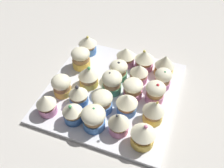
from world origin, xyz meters
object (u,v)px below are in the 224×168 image
(cupcake_3, at_px, (163,78))
(cupcake_10, at_px, (94,118))
(cupcake_2, at_px, (155,92))
(cupcake_8, at_px, (139,73))
(baking_tray, at_px, (112,92))
(cupcake_16, at_px, (78,94))
(cupcake_4, at_px, (165,65))
(cupcake_6, at_px, (127,103))
(cupcake_12, at_px, (111,82))
(cupcake_7, at_px, (133,88))
(cupcake_18, at_px, (46,104))
(cupcake_11, at_px, (101,101))
(cupcake_15, at_px, (73,112))
(cupcake_5, at_px, (119,122))
(cupcake_17, at_px, (88,76))
(cupcake_19, at_px, (62,85))
(cupcake_14, at_px, (126,56))
(cupcake_1, at_px, (154,111))
(cupcake_9, at_px, (145,60))
(cupcake_0, at_px, (143,135))
(cupcake_21, at_px, (88,44))
(cupcake_20, at_px, (81,58))
(cupcake_13, at_px, (118,70))

(cupcake_3, relative_size, cupcake_10, 0.97)
(cupcake_2, xyz_separation_m, cupcake_8, (0.06, 0.07, -0.00))
(baking_tray, height_order, cupcake_16, cupcake_16)
(baking_tray, distance_m, cupcake_4, 0.19)
(cupcake_6, relative_size, cupcake_12, 0.92)
(cupcake_7, xyz_separation_m, cupcake_18, (-0.14, 0.21, 0.00))
(cupcake_7, bearing_deg, cupcake_4, -27.05)
(cupcake_11, height_order, cupcake_15, cupcake_15)
(cupcake_4, distance_m, cupcake_5, 0.27)
(cupcake_17, bearing_deg, cupcake_19, 135.23)
(cupcake_11, height_order, cupcake_14, same)
(cupcake_10, relative_size, cupcake_11, 1.07)
(cupcake_1, xyz_separation_m, cupcake_9, (0.20, 0.08, -0.00))
(cupcake_1, height_order, cupcake_11, cupcake_1)
(cupcake_6, xyz_separation_m, cupcake_8, (0.13, 0.00, -0.00))
(cupcake_17, bearing_deg, cupcake_18, 154.86)
(cupcake_9, xyz_separation_m, cupcake_16, (-0.21, 0.14, -0.00))
(cupcake_12, relative_size, cupcake_15, 1.10)
(cupcake_0, relative_size, cupcake_18, 1.09)
(cupcake_4, distance_m, cupcake_8, 0.09)
(cupcake_5, xyz_separation_m, cupcake_11, (0.05, 0.07, -0.00))
(cupcake_7, xyz_separation_m, cupcake_21, (0.14, 0.21, 0.00))
(cupcake_1, distance_m, cupcake_14, 0.24)
(baking_tray, height_order, cupcake_0, cupcake_0)
(cupcake_20, bearing_deg, baking_tray, -117.26)
(cupcake_12, xyz_separation_m, cupcake_13, (0.06, 0.00, -0.00))
(baking_tray, height_order, cupcake_19, cupcake_19)
(cupcake_8, distance_m, cupcake_14, 0.09)
(cupcake_8, relative_size, cupcake_12, 0.86)
(cupcake_8, bearing_deg, cupcake_16, 136.58)
(cupcake_7, distance_m, cupcake_17, 0.15)
(cupcake_9, xyz_separation_m, cupcake_20, (-0.07, 0.20, -0.00))
(cupcake_3, bearing_deg, cupcake_13, 94.43)
(cupcake_17, bearing_deg, cupcake_6, -112.66)
(cupcake_2, relative_size, cupcake_12, 0.96)
(cupcake_7, height_order, cupcake_12, cupcake_12)
(cupcake_3, distance_m, cupcake_9, 0.10)
(cupcake_19, bearing_deg, baking_tray, -65.71)
(cupcake_10, relative_size, cupcake_16, 1.03)
(cupcake_3, bearing_deg, cupcake_19, 115.91)
(cupcake_15, bearing_deg, cupcake_9, -24.45)
(cupcake_14, xyz_separation_m, cupcake_15, (-0.28, 0.06, -0.00))
(cupcake_2, height_order, cupcake_16, cupcake_2)
(cupcake_14, bearing_deg, cupcake_12, 178.70)
(cupcake_17, bearing_deg, cupcake_7, -88.56)
(cupcake_0, bearing_deg, cupcake_9, 14.65)
(cupcake_2, xyz_separation_m, cupcake_4, (0.12, -0.00, 0.00))
(cupcake_6, height_order, cupcake_17, cupcake_17)
(cupcake_16, bearing_deg, cupcake_6, -84.24)
(cupcake_5, height_order, cupcake_21, cupcake_5)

